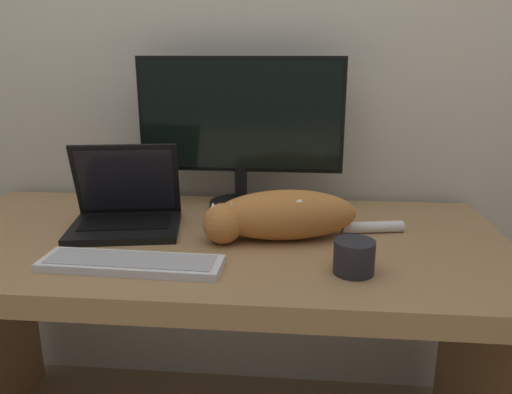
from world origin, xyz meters
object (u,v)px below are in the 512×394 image
object	(u,v)px
cat	(280,215)
external_keyboard	(131,263)
coffee_mug	(354,257)
monitor	(240,127)
laptop	(126,212)

from	to	relation	value
cat	external_keyboard	bearing A→B (deg)	-157.22
external_keyboard	coffee_mug	world-z (taller)	coffee_mug
monitor	laptop	bearing A→B (deg)	-143.93
external_keyboard	cat	xyz separation A→B (m)	(0.34, 0.22, 0.06)
monitor	external_keyboard	size ratio (longest dim) A/B	1.48
coffee_mug	laptop	bearing A→B (deg)	158.46
laptop	monitor	bearing A→B (deg)	26.00
laptop	coffee_mug	size ratio (longest dim) A/B	3.57
laptop	cat	xyz separation A→B (m)	(0.45, -0.05, 0.02)
monitor	cat	world-z (taller)	monitor
monitor	cat	size ratio (longest dim) A/B	1.17
external_keyboard	coffee_mug	xyz separation A→B (m)	(0.52, 0.02, 0.03)
cat	laptop	bearing A→B (deg)	164.01
laptop	external_keyboard	world-z (taller)	laptop
external_keyboard	cat	size ratio (longest dim) A/B	0.79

